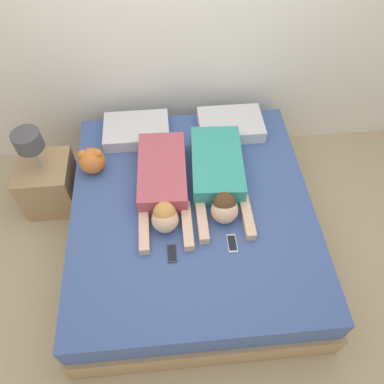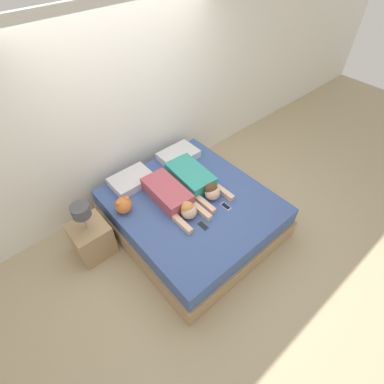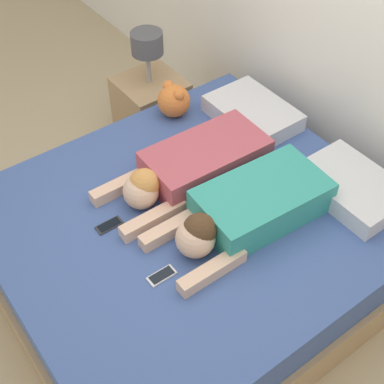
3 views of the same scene
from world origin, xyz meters
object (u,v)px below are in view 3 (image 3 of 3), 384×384
object	(u,v)px
pillow_head_right	(352,187)
person_right	(246,210)
plush_toy	(174,100)
cell_phone_left	(109,225)
cell_phone_right	(162,276)
nightstand	(151,105)
bed	(192,244)
person_left	(190,167)
pillow_head_left	(253,113)

from	to	relation	value
pillow_head_right	person_right	bearing A→B (deg)	-107.54
person_right	plush_toy	size ratio (longest dim) A/B	4.51
cell_phone_left	cell_phone_right	bearing A→B (deg)	5.39
plush_toy	nightstand	size ratio (longest dim) A/B	0.25
cell_phone_left	cell_phone_right	xyz separation A→B (m)	(0.42, 0.04, 0.00)
bed	nightstand	world-z (taller)	nightstand
plush_toy	nightstand	distance (m)	0.59
bed	plush_toy	xyz separation A→B (m)	(-0.75, 0.41, 0.38)
person_left	cell_phone_left	bearing A→B (deg)	-86.69
bed	pillow_head_right	xyz separation A→B (m)	(0.40, 0.77, 0.32)
cell_phone_left	cell_phone_right	distance (m)	0.42
pillow_head_right	cell_phone_right	bearing A→B (deg)	-98.00
cell_phone_right	plush_toy	bearing A→B (deg)	142.18
person_left	cell_phone_left	world-z (taller)	person_left
person_left	pillow_head_right	bearing A→B (deg)	45.80
bed	plush_toy	world-z (taller)	plush_toy
pillow_head_right	cell_phone_right	xyz separation A→B (m)	(-0.16, -1.13, -0.05)
pillow_head_left	person_left	distance (m)	0.66
bed	pillow_head_left	bearing A→B (deg)	117.80
pillow_head_right	person_left	size ratio (longest dim) A/B	0.56
bed	person_left	bearing A→B (deg)	145.57
pillow_head_left	bed	bearing A→B (deg)	-62.20
pillow_head_right	person_right	xyz separation A→B (m)	(-0.19, -0.59, 0.04)
person_left	cell_phone_right	world-z (taller)	person_left
person_left	cell_phone_right	size ratio (longest dim) A/B	7.08
pillow_head_left	cell_phone_right	size ratio (longest dim) A/B	3.93
cell_phone_right	plush_toy	size ratio (longest dim) A/B	0.64
cell_phone_right	plush_toy	xyz separation A→B (m)	(-0.99, 0.77, 0.10)
person_right	cell_phone_right	bearing A→B (deg)	-87.05
pillow_head_right	person_right	distance (m)	0.62
bed	cell_phone_right	xyz separation A→B (m)	(0.25, -0.36, 0.27)
pillow_head_left	plush_toy	distance (m)	0.50
pillow_head_right	plush_toy	size ratio (longest dim) A/B	2.53
cell_phone_left	cell_phone_right	size ratio (longest dim) A/B	1.00
pillow_head_left	person_right	bearing A→B (deg)	-43.39
cell_phone_right	nightstand	distance (m)	1.72
bed	pillow_head_left	xyz separation A→B (m)	(-0.40, 0.77, 0.32)
pillow_head_right	cell_phone_left	xyz separation A→B (m)	(-0.58, -1.17, -0.05)
person_left	nightstand	size ratio (longest dim) A/B	1.16
person_right	cell_phone_right	world-z (taller)	person_right
person_left	plush_toy	xyz separation A→B (m)	(-0.54, 0.27, 0.02)
person_left	nightstand	world-z (taller)	nightstand
bed	person_left	world-z (taller)	person_left
bed	pillow_head_left	world-z (taller)	pillow_head_left
person_right	cell_phone_left	distance (m)	0.70
pillow_head_right	cell_phone_right	size ratio (longest dim) A/B	3.93
person_right	nightstand	distance (m)	1.50
nightstand	pillow_head_right	bearing A→B (deg)	8.66
pillow_head_right	cell_phone_left	size ratio (longest dim) A/B	3.93
pillow_head_left	person_right	world-z (taller)	person_right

